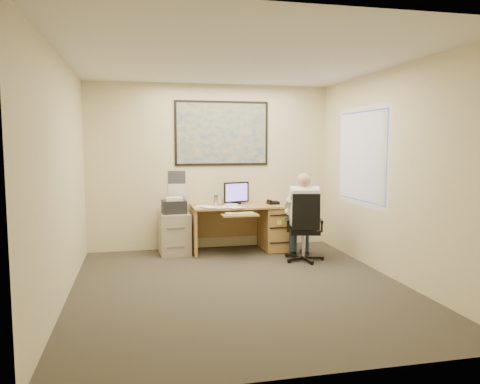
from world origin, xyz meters
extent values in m
cube|color=#37332B|center=(0.00, 0.00, 0.00)|extent=(4.00, 4.50, 0.00)
cube|color=white|center=(0.00, 0.00, 2.70)|extent=(4.00, 4.50, 0.00)
cube|color=beige|center=(0.00, 2.25, 1.35)|extent=(4.00, 0.00, 2.70)
cube|color=beige|center=(0.00, -2.25, 1.35)|extent=(4.00, 0.00, 2.70)
cube|color=beige|center=(-2.00, 0.00, 1.35)|extent=(0.00, 4.50, 2.70)
cube|color=beige|center=(2.00, 0.00, 1.35)|extent=(0.00, 4.50, 2.70)
cube|color=#A57F46|center=(0.44, 1.88, 0.73)|extent=(1.60, 0.75, 0.03)
cube|color=tan|center=(1.01, 1.88, 0.36)|extent=(0.45, 0.70, 0.70)
cube|color=tan|center=(-0.34, 1.88, 0.36)|extent=(0.04, 0.70, 0.70)
cube|color=tan|center=(0.44, 2.22, 0.45)|extent=(1.55, 0.03, 0.55)
cylinder|color=black|center=(0.38, 2.02, 0.76)|extent=(0.17, 0.17, 0.02)
cube|color=black|center=(0.38, 2.00, 0.94)|extent=(0.43, 0.15, 0.33)
cube|color=#6852DF|center=(0.38, 1.98, 0.94)|extent=(0.38, 0.10, 0.28)
cube|color=#A57F46|center=(0.31, 1.43, 0.66)|extent=(0.55, 0.30, 0.02)
cube|color=beige|center=(0.31, 1.43, 0.68)|extent=(0.43, 0.14, 0.02)
cube|color=black|center=(0.96, 1.86, 0.77)|extent=(0.19, 0.18, 0.04)
cylinder|color=silver|center=(0.02, 1.87, 0.83)|extent=(0.07, 0.07, 0.15)
cylinder|color=white|center=(0.13, 2.08, 0.80)|extent=(0.08, 0.08, 0.10)
cube|color=white|center=(-0.01, 1.88, 0.76)|extent=(0.60, 0.56, 0.02)
cube|color=#1E4C93|center=(0.19, 2.23, 1.90)|extent=(1.56, 0.03, 1.06)
cube|color=white|center=(-0.56, 2.24, 1.08)|extent=(0.28, 0.01, 0.42)
cube|color=#A59A85|center=(-0.64, 1.92, 0.32)|extent=(0.49, 0.58, 0.65)
cube|color=black|center=(-0.64, 1.92, 0.75)|extent=(0.39, 0.34, 0.20)
cube|color=white|center=(-0.64, 1.90, 0.87)|extent=(0.27, 0.22, 0.05)
cylinder|color=silver|center=(1.20, 1.07, 0.24)|extent=(0.06, 0.06, 0.38)
cube|color=black|center=(1.20, 1.07, 0.45)|extent=(0.52, 0.52, 0.07)
cube|color=black|center=(1.25, 0.86, 0.76)|extent=(0.40, 0.14, 0.52)
camera|label=1|loc=(-1.19, -5.40, 1.74)|focal=35.00mm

